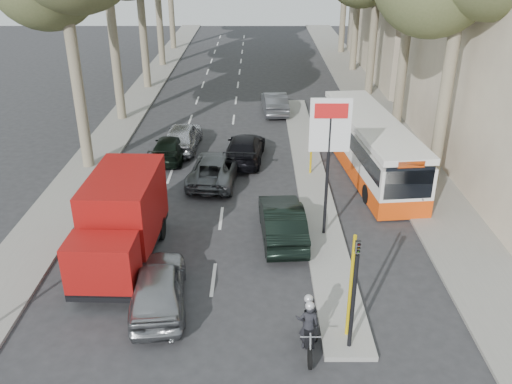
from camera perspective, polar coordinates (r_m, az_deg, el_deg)
ground at (r=17.38m, az=-1.97°, el=-12.94°), size 120.00×120.00×0.00m
sidewalk_right at (r=40.87m, az=11.53°, el=9.70°), size 3.20×70.00×0.12m
median_left at (r=43.83m, az=-11.44°, el=10.76°), size 2.40×64.00×0.12m
traffic_island at (r=26.98m, az=5.71°, el=1.91°), size 1.50×26.00×0.16m
billboard at (r=20.10m, az=7.68°, el=4.55°), size 1.50×12.10×5.60m
traffic_light_island at (r=14.93m, az=10.42°, el=-8.84°), size 0.16×0.41×3.60m
silver_hatchback at (r=17.67m, az=-10.26°, el=-9.72°), size 2.22×4.47×1.46m
dark_hatchback at (r=21.08m, az=2.77°, el=-3.07°), size 1.87×4.59×1.48m
queue_car_a at (r=26.08m, az=-4.35°, el=2.48°), size 2.62×4.88×1.30m
queue_car_b at (r=28.48m, az=-1.20°, el=4.63°), size 2.32×4.84×1.36m
queue_car_c at (r=30.34m, az=-7.73°, el=5.86°), size 1.98×4.47×1.49m
queue_car_d at (r=36.51m, az=1.99°, el=9.38°), size 1.81×4.39×1.41m
queue_car_e at (r=29.12m, az=-9.04°, el=4.64°), size 1.82×4.23×1.21m
red_truck at (r=19.79m, az=-13.96°, el=-2.85°), size 2.42×5.95×3.14m
city_bus at (r=27.32m, az=11.95°, el=4.92°), size 3.37×10.78×2.79m
motorcycle at (r=15.96m, az=5.51°, el=-13.62°), size 0.71×1.98×1.68m
pedestrian_near at (r=23.50m, az=16.38°, el=-0.31°), size 0.92×1.13×1.74m
pedestrian_far at (r=24.17m, az=17.74°, el=0.41°), size 1.29×1.18×1.88m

